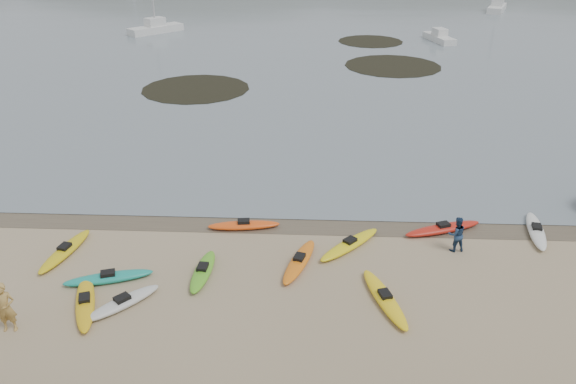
{
  "coord_description": "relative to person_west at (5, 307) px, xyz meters",
  "views": [
    {
      "loc": [
        1.11,
        -23.69,
        13.23
      ],
      "look_at": [
        0.0,
        0.0,
        1.5
      ],
      "focal_mm": 35.0,
      "sensor_mm": 36.0,
      "label": 1
    }
  ],
  "objects": [
    {
      "name": "kayaks",
      "position": [
        8.87,
        4.62,
        -0.8
      ],
      "size": [
        22.36,
        9.91,
        0.34
      ],
      "color": "silver",
      "rests_on": "ground"
    },
    {
      "name": "ground",
      "position": [
        9.46,
        8.46,
        -0.97
      ],
      "size": [
        600.0,
        600.0,
        0.0
      ],
      "primitive_type": "plane",
      "color": "tan",
      "rests_on": "ground"
    },
    {
      "name": "person_east",
      "position": [
        16.9,
        6.06,
        -0.16
      ],
      "size": [
        0.89,
        0.75,
        1.63
      ],
      "primitive_type": "imported",
      "rotation": [
        0.0,
        0.0,
        3.32
      ],
      "color": "navy",
      "rests_on": "ground"
    },
    {
      "name": "kelp_mats",
      "position": [
        11.49,
        39.3,
        -0.94
      ],
      "size": [
        26.84,
        28.87,
        0.04
      ],
      "color": "black",
      "rests_on": "water"
    },
    {
      "name": "wet_sand",
      "position": [
        9.46,
        8.16,
        -0.97
      ],
      "size": [
        60.0,
        60.0,
        0.0
      ],
      "primitive_type": "plane",
      "color": "brown",
      "rests_on": "ground"
    },
    {
      "name": "far_hills",
      "position": [
        48.84,
        202.43,
        -16.9
      ],
      "size": [
        550.0,
        135.0,
        80.0
      ],
      "color": "#384235",
      "rests_on": "ground"
    },
    {
      "name": "person_west",
      "position": [
        0.0,
        0.0,
        0.0
      ],
      "size": [
        0.77,
        0.57,
        1.94
      ],
      "primitive_type": "imported",
      "rotation": [
        0.0,
        0.0,
        0.16
      ],
      "color": "tan",
      "rests_on": "ground"
    }
  ]
}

